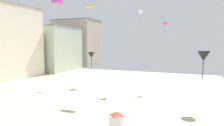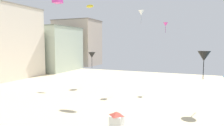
{
  "view_description": "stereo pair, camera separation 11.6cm",
  "coord_description": "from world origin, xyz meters",
  "px_view_note": "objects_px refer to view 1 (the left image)",
  "views": [
    {
      "loc": [
        12.43,
        -1.03,
        8.65
      ],
      "look_at": [
        4.47,
        18.72,
        6.61
      ],
      "focal_mm": 32.2,
      "sensor_mm": 36.0,
      "label": 1
    },
    {
      "loc": [
        12.53,
        -0.99,
        8.65
      ],
      "look_at": [
        4.47,
        18.72,
        6.61
      ],
      "focal_mm": 32.2,
      "sensor_mm": 36.0,
      "label": 2
    }
  ],
  "objects_px": {
    "kite_yellow_parafoil": "(89,6)",
    "kite_black_delta": "(91,55)",
    "kite_black_delta_2": "(204,56)",
    "kite_magenta_delta": "(165,24)",
    "kite_white_delta": "(141,13)",
    "lifeguard_stand": "(117,119)"
  },
  "relations": [
    {
      "from": "kite_magenta_delta",
      "to": "lifeguard_stand",
      "type": "bearing_deg",
      "value": -92.24
    },
    {
      "from": "kite_black_delta_2",
      "to": "kite_magenta_delta",
      "type": "relative_size",
      "value": 1.91
    },
    {
      "from": "lifeguard_stand",
      "to": "kite_black_delta",
      "type": "xyz_separation_m",
      "value": [
        -13.18,
        20.13,
        4.51
      ]
    },
    {
      "from": "kite_black_delta",
      "to": "kite_magenta_delta",
      "type": "height_order",
      "value": "kite_magenta_delta"
    },
    {
      "from": "kite_yellow_parafoil",
      "to": "kite_black_delta",
      "type": "bearing_deg",
      "value": -56.87
    },
    {
      "from": "lifeguard_stand",
      "to": "kite_magenta_delta",
      "type": "distance_m",
      "value": 26.35
    },
    {
      "from": "kite_black_delta_2",
      "to": "kite_magenta_delta",
      "type": "xyz_separation_m",
      "value": [
        -6.58,
        11.03,
        5.42
      ]
    },
    {
      "from": "kite_black_delta",
      "to": "kite_black_delta_2",
      "type": "bearing_deg",
      "value": -18.8
    },
    {
      "from": "kite_white_delta",
      "to": "kite_black_delta_2",
      "type": "xyz_separation_m",
      "value": [
        11.02,
        -9.26,
        -7.64
      ]
    },
    {
      "from": "kite_white_delta",
      "to": "kite_yellow_parafoil",
      "type": "xyz_separation_m",
      "value": [
        -11.7,
        0.88,
        2.19
      ]
    },
    {
      "from": "lifeguard_stand",
      "to": "kite_black_delta_2",
      "type": "xyz_separation_m",
      "value": [
        7.52,
        13.09,
        5.17
      ]
    },
    {
      "from": "kite_yellow_parafoil",
      "to": "kite_magenta_delta",
      "type": "distance_m",
      "value": 16.76
    },
    {
      "from": "lifeguard_stand",
      "to": "kite_black_delta_2",
      "type": "height_order",
      "value": "kite_black_delta_2"
    },
    {
      "from": "kite_black_delta",
      "to": "kite_yellow_parafoil",
      "type": "xyz_separation_m",
      "value": [
        -2.02,
        3.09,
        10.5
      ]
    },
    {
      "from": "kite_black_delta",
      "to": "kite_black_delta_2",
      "type": "relative_size",
      "value": 0.87
    },
    {
      "from": "kite_black_delta",
      "to": "lifeguard_stand",
      "type": "bearing_deg",
      "value": -56.79
    },
    {
      "from": "kite_black_delta",
      "to": "kite_yellow_parafoil",
      "type": "distance_m",
      "value": 11.13
    },
    {
      "from": "kite_black_delta",
      "to": "kite_magenta_delta",
      "type": "distance_m",
      "value": 15.88
    },
    {
      "from": "lifeguard_stand",
      "to": "kite_yellow_parafoil",
      "type": "relative_size",
      "value": 1.45
    },
    {
      "from": "kite_black_delta_2",
      "to": "kite_magenta_delta",
      "type": "height_order",
      "value": "kite_magenta_delta"
    },
    {
      "from": "kite_white_delta",
      "to": "kite_black_delta",
      "type": "height_order",
      "value": "kite_white_delta"
    },
    {
      "from": "kite_black_delta_2",
      "to": "kite_yellow_parafoil",
      "type": "xyz_separation_m",
      "value": [
        -22.72,
        10.13,
        9.84
      ]
    }
  ]
}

